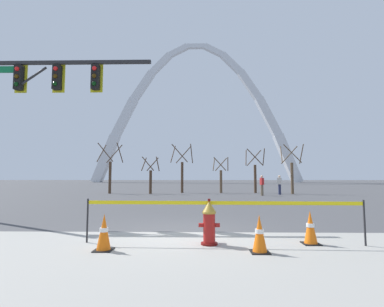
{
  "coord_description": "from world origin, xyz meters",
  "views": [
    {
      "loc": [
        0.48,
        -7.54,
        1.47
      ],
      "look_at": [
        0.22,
        5.0,
        2.5
      ],
      "focal_mm": 26.51,
      "sensor_mm": 36.0,
      "label": 1
    }
  ],
  "objects_px": {
    "traffic_cone_mid_sidewalk": "(310,228)",
    "traffic_signal_gantry": "(27,99)",
    "pedestrian_walking_left": "(262,185)",
    "fire_hydrant": "(209,223)",
    "monument_arch": "(196,118)",
    "traffic_cone_by_hydrant": "(104,233)",
    "pedestrian_standing_center": "(280,185)",
    "traffic_cone_curb_edge": "(260,234)"
  },
  "relations": [
    {
      "from": "traffic_signal_gantry",
      "to": "pedestrian_standing_center",
      "type": "height_order",
      "value": "traffic_signal_gantry"
    },
    {
      "from": "fire_hydrant",
      "to": "traffic_cone_curb_edge",
      "type": "xyz_separation_m",
      "value": [
        0.95,
        -0.63,
        -0.11
      ]
    },
    {
      "from": "pedestrian_standing_center",
      "to": "traffic_signal_gantry",
      "type": "bearing_deg",
      "value": -132.92
    },
    {
      "from": "traffic_cone_by_hydrant",
      "to": "traffic_signal_gantry",
      "type": "height_order",
      "value": "traffic_signal_gantry"
    },
    {
      "from": "traffic_signal_gantry",
      "to": "pedestrian_walking_left",
      "type": "bearing_deg",
      "value": 48.32
    },
    {
      "from": "traffic_signal_gantry",
      "to": "fire_hydrant",
      "type": "bearing_deg",
      "value": -29.44
    },
    {
      "from": "pedestrian_standing_center",
      "to": "traffic_cone_mid_sidewalk",
      "type": "bearing_deg",
      "value": -103.93
    },
    {
      "from": "traffic_cone_mid_sidewalk",
      "to": "traffic_cone_by_hydrant",
      "type": "bearing_deg",
      "value": -171.81
    },
    {
      "from": "fire_hydrant",
      "to": "traffic_cone_mid_sidewalk",
      "type": "distance_m",
      "value": 2.21
    },
    {
      "from": "fire_hydrant",
      "to": "pedestrian_standing_center",
      "type": "relative_size",
      "value": 0.62
    },
    {
      "from": "monument_arch",
      "to": "pedestrian_standing_center",
      "type": "relative_size",
      "value": 34.97
    },
    {
      "from": "traffic_signal_gantry",
      "to": "monument_arch",
      "type": "height_order",
      "value": "monument_arch"
    },
    {
      "from": "traffic_cone_mid_sidewalk",
      "to": "pedestrian_standing_center",
      "type": "bearing_deg",
      "value": 76.07
    },
    {
      "from": "traffic_cone_curb_edge",
      "to": "monument_arch",
      "type": "bearing_deg",
      "value": 91.38
    },
    {
      "from": "traffic_cone_curb_edge",
      "to": "pedestrian_walking_left",
      "type": "bearing_deg",
      "value": 77.17
    },
    {
      "from": "traffic_cone_by_hydrant",
      "to": "pedestrian_standing_center",
      "type": "height_order",
      "value": "pedestrian_standing_center"
    },
    {
      "from": "traffic_cone_mid_sidewalk",
      "to": "traffic_cone_curb_edge",
      "type": "height_order",
      "value": "same"
    },
    {
      "from": "traffic_cone_curb_edge",
      "to": "pedestrian_walking_left",
      "type": "height_order",
      "value": "pedestrian_walking_left"
    },
    {
      "from": "fire_hydrant",
      "to": "monument_arch",
      "type": "bearing_deg",
      "value": 90.6
    },
    {
      "from": "traffic_cone_by_hydrant",
      "to": "traffic_cone_mid_sidewalk",
      "type": "bearing_deg",
      "value": 8.19
    },
    {
      "from": "traffic_cone_mid_sidewalk",
      "to": "monument_arch",
      "type": "bearing_deg",
      "value": 92.44
    },
    {
      "from": "traffic_cone_by_hydrant",
      "to": "pedestrian_standing_center",
      "type": "relative_size",
      "value": 0.46
    },
    {
      "from": "fire_hydrant",
      "to": "traffic_cone_mid_sidewalk",
      "type": "height_order",
      "value": "fire_hydrant"
    },
    {
      "from": "traffic_cone_curb_edge",
      "to": "pedestrian_standing_center",
      "type": "relative_size",
      "value": 0.46
    },
    {
      "from": "traffic_cone_by_hydrant",
      "to": "traffic_signal_gantry",
      "type": "xyz_separation_m",
      "value": [
        -4.27,
        4.15,
        3.91
      ]
    },
    {
      "from": "fire_hydrant",
      "to": "traffic_signal_gantry",
      "type": "bearing_deg",
      "value": 150.56
    },
    {
      "from": "fire_hydrant",
      "to": "traffic_cone_by_hydrant",
      "type": "relative_size",
      "value": 1.36
    },
    {
      "from": "fire_hydrant",
      "to": "traffic_cone_mid_sidewalk",
      "type": "xyz_separation_m",
      "value": [
        2.21,
        0.08,
        -0.11
      ]
    },
    {
      "from": "fire_hydrant",
      "to": "traffic_cone_curb_edge",
      "type": "distance_m",
      "value": 1.15
    },
    {
      "from": "traffic_cone_by_hydrant",
      "to": "traffic_cone_mid_sidewalk",
      "type": "relative_size",
      "value": 1.0
    },
    {
      "from": "monument_arch",
      "to": "traffic_signal_gantry",
      "type": "bearing_deg",
      "value": -94.95
    },
    {
      "from": "traffic_cone_mid_sidewalk",
      "to": "pedestrian_standing_center",
      "type": "xyz_separation_m",
      "value": [
        4.32,
        17.41,
        0.46
      ]
    },
    {
      "from": "fire_hydrant",
      "to": "traffic_cone_by_hydrant",
      "type": "bearing_deg",
      "value": -165.59
    },
    {
      "from": "traffic_cone_mid_sidewalk",
      "to": "traffic_signal_gantry",
      "type": "relative_size",
      "value": 0.11
    },
    {
      "from": "traffic_cone_by_hydrant",
      "to": "traffic_signal_gantry",
      "type": "relative_size",
      "value": 0.11
    },
    {
      "from": "traffic_cone_curb_edge",
      "to": "pedestrian_standing_center",
      "type": "xyz_separation_m",
      "value": [
        5.58,
        18.12,
        0.46
      ]
    },
    {
      "from": "traffic_cone_mid_sidewalk",
      "to": "pedestrian_standing_center",
      "type": "height_order",
      "value": "pedestrian_standing_center"
    },
    {
      "from": "traffic_cone_curb_edge",
      "to": "traffic_signal_gantry",
      "type": "relative_size",
      "value": 0.11
    },
    {
      "from": "traffic_signal_gantry",
      "to": "monument_arch",
      "type": "relative_size",
      "value": 0.12
    },
    {
      "from": "fire_hydrant",
      "to": "traffic_signal_gantry",
      "type": "distance_m",
      "value": 8.26
    },
    {
      "from": "traffic_cone_by_hydrant",
      "to": "pedestrian_walking_left",
      "type": "bearing_deg",
      "value": 67.55
    },
    {
      "from": "traffic_cone_curb_edge",
      "to": "pedestrian_standing_center",
      "type": "distance_m",
      "value": 18.97
    }
  ]
}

